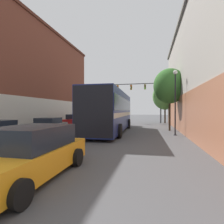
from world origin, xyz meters
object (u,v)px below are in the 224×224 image
hatchback_foreground (29,154)px  street_tree_far (165,96)px  traffic_signal_gantry (143,92)px  parked_car_left_mid (49,125)px  street_tree_near (170,86)px  street_lamp (175,97)px  bus (111,110)px  parked_car_left_distant (91,119)px  parked_car_left_far (76,120)px

hatchback_foreground → street_tree_far: street_tree_far is taller
traffic_signal_gantry → parked_car_left_mid: bearing=-120.1°
street_tree_near → street_lamp: bearing=-88.0°
bus → parked_car_left_mid: bearing=95.5°
street_tree_near → street_tree_far: bearing=88.3°
parked_car_left_distant → street_tree_near: bearing=-132.2°
parked_car_left_far → street_tree_far: size_ratio=0.70×
street_lamp → street_tree_near: (-0.11, 3.19, 1.27)m
street_tree_far → parked_car_left_distant: bearing=-167.3°
street_lamp → street_tree_near: street_tree_near is taller
parked_car_left_distant → street_tree_near: street_tree_near is taller
hatchback_foreground → street_lamp: bearing=-28.5°
parked_car_left_far → hatchback_foreground: bearing=-159.3°
parked_car_left_distant → street_tree_near: (10.80, -8.16, 3.57)m
hatchback_foreground → parked_car_left_far: bearing=19.2°
hatchback_foreground → street_tree_near: size_ratio=0.75×
traffic_signal_gantry → street_lamp: 14.29m
hatchback_foreground → parked_car_left_far: (-5.86, 15.99, 0.01)m
parked_car_left_far → traffic_signal_gantry: (7.88, 7.65, 4.12)m
hatchback_foreground → parked_car_left_distant: hatchback_foreground is taller
parked_car_left_mid → parked_car_left_distant: parked_car_left_distant is taller
bus → street_tree_far: street_tree_far is taller
street_tree_near → bus: bearing=-157.4°
parked_car_left_distant → street_tree_near: size_ratio=0.70×
hatchback_foreground → parked_car_left_far: 17.03m
street_lamp → parked_car_left_mid: bearing=178.6°
traffic_signal_gantry → street_tree_near: 11.07m
bus → parked_car_left_far: (-5.66, 5.16, -1.25)m
hatchback_foreground → street_tree_far: size_ratio=0.71×
bus → hatchback_foreground: 10.91m
bus → parked_car_left_far: 7.76m
hatchback_foreground → street_lamp: (5.11, 9.81, 2.27)m
street_tree_near → parked_car_left_distant: bearing=142.9°
parked_car_left_distant → parked_car_left_mid: bearing=174.7°
parked_car_left_mid → traffic_signal_gantry: 16.23m
traffic_signal_gantry → street_lamp: bearing=-77.4°
hatchback_foreground → street_lamp: street_lamp is taller
traffic_signal_gantry → street_tree_far: 3.38m
hatchback_foreground → traffic_signal_gantry: (2.02, 23.64, 4.13)m
hatchback_foreground → street_tree_near: bearing=-22.0°
traffic_signal_gantry → street_tree_far: traffic_signal_gantry is taller
parked_car_left_mid → traffic_signal_gantry: traffic_signal_gantry is taller
hatchback_foreground → parked_car_left_distant: bearing=14.4°
street_tree_far → street_tree_near: bearing=-91.7°
bus → traffic_signal_gantry: bearing=-11.9°
traffic_signal_gantry → parked_car_left_distant: bearing=-162.4°
parked_car_left_far → parked_car_left_distant: bearing=-0.0°
hatchback_foreground → traffic_signal_gantry: size_ratio=0.55×
traffic_signal_gantry → street_tree_near: traffic_signal_gantry is taller
street_lamp → street_tree_far: street_tree_far is taller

